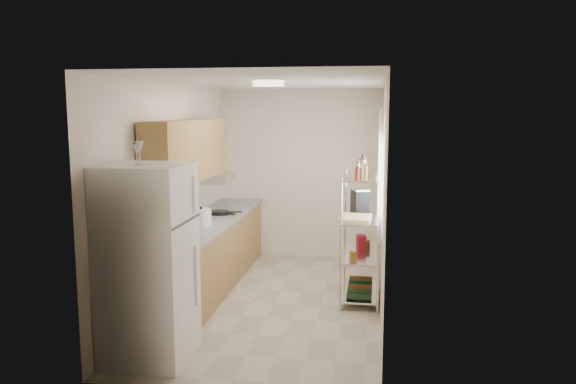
# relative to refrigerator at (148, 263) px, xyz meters

# --- Properties ---
(room) EXTENTS (2.52, 4.42, 2.62)m
(room) POSITION_rel_refrigerator_xyz_m (0.87, 1.63, 0.40)
(room) COLOR #B8AA95
(room) RESTS_ON ground
(counter_run) EXTENTS (0.63, 3.51, 0.90)m
(counter_run) POSITION_rel_refrigerator_xyz_m (-0.05, 2.07, -0.45)
(counter_run) COLOR #9D7343
(counter_run) RESTS_ON ground
(upper_cabinets) EXTENTS (0.33, 2.20, 0.72)m
(upper_cabinets) POSITION_rel_refrigerator_xyz_m (-0.18, 1.73, 0.91)
(upper_cabinets) COLOR #9D7343
(upper_cabinets) RESTS_ON room
(range_hood) EXTENTS (0.50, 0.60, 0.12)m
(range_hood) POSITION_rel_refrigerator_xyz_m (-0.13, 2.53, 0.49)
(range_hood) COLOR #B7BABC
(range_hood) RESTS_ON room
(window) EXTENTS (0.06, 1.00, 1.46)m
(window) POSITION_rel_refrigerator_xyz_m (2.10, 1.98, 0.65)
(window) COLOR white
(window) RESTS_ON room
(bakers_rack) EXTENTS (0.45, 0.90, 1.73)m
(bakers_rack) POSITION_rel_refrigerator_xyz_m (1.88, 1.92, 0.20)
(bakers_rack) COLOR silver
(bakers_rack) RESTS_ON ground
(ceiling_dome) EXTENTS (0.34, 0.34, 0.05)m
(ceiling_dome) POSITION_rel_refrigerator_xyz_m (0.87, 1.33, 1.67)
(ceiling_dome) COLOR white
(ceiling_dome) RESTS_ON room
(refrigerator) EXTENTS (0.74, 0.74, 1.81)m
(refrigerator) POSITION_rel_refrigerator_xyz_m (0.00, 0.00, 0.00)
(refrigerator) COLOR white
(refrigerator) RESTS_ON ground
(wine_glass_a) EXTENTS (0.06, 0.06, 0.18)m
(wine_glass_a) POSITION_rel_refrigerator_xyz_m (-0.04, -0.07, 0.99)
(wine_glass_a) COLOR silver
(wine_glass_a) RESTS_ON refrigerator
(wine_glass_b) EXTENTS (0.08, 0.08, 0.21)m
(wine_glass_b) POSITION_rel_refrigerator_xyz_m (-0.00, -0.09, 1.01)
(wine_glass_b) COLOR silver
(wine_glass_b) RESTS_ON refrigerator
(rice_cooker) EXTENTS (0.25, 0.25, 0.20)m
(rice_cooker) POSITION_rel_refrigerator_xyz_m (-0.05, 1.72, 0.10)
(rice_cooker) COLOR white
(rice_cooker) RESTS_ON counter_run
(frying_pan_large) EXTENTS (0.33, 0.33, 0.04)m
(frying_pan_large) POSITION_rel_refrigerator_xyz_m (-0.05, 2.47, 0.02)
(frying_pan_large) COLOR black
(frying_pan_large) RESTS_ON counter_run
(frying_pan_small) EXTENTS (0.29, 0.29, 0.05)m
(frying_pan_small) POSITION_rel_refrigerator_xyz_m (-0.01, 2.46, 0.02)
(frying_pan_small) COLOR black
(frying_pan_small) RESTS_ON counter_run
(cutting_board) EXTENTS (0.39, 0.48, 0.03)m
(cutting_board) POSITION_rel_refrigerator_xyz_m (1.81, 1.85, 0.12)
(cutting_board) COLOR tan
(cutting_board) RESTS_ON bakers_rack
(espresso_machine) EXTENTS (0.25, 0.31, 0.31)m
(espresso_machine) POSITION_rel_refrigerator_xyz_m (1.85, 2.26, 0.26)
(espresso_machine) COLOR black
(espresso_machine) RESTS_ON bakers_rack
(storage_bag) EXTENTS (0.13, 0.16, 0.17)m
(storage_bag) POSITION_rel_refrigerator_xyz_m (1.87, 2.26, -0.26)
(storage_bag) COLOR maroon
(storage_bag) RESTS_ON bakers_rack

